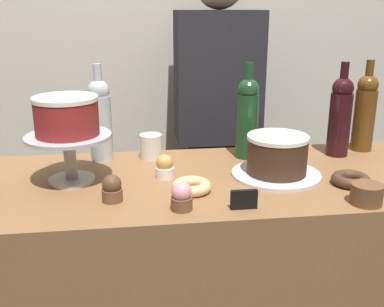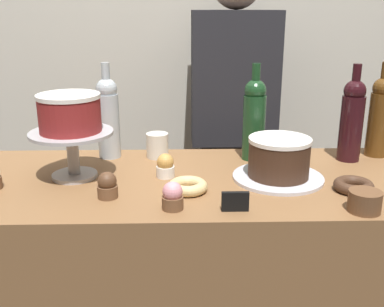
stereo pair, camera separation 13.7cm
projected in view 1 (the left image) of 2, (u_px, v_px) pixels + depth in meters
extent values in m
cube|color=beige|center=(167.00, 32.00, 2.10)|extent=(6.00, 0.05, 2.60)
cube|color=brown|center=(192.00, 305.00, 1.53)|extent=(1.58, 0.60, 0.91)
cylinder|color=#B2B2B7|center=(72.00, 180.00, 1.37)|extent=(0.14, 0.14, 0.01)
cylinder|color=#B2B2B7|center=(70.00, 158.00, 1.34)|extent=(0.04, 0.04, 0.12)
cylinder|color=#B2B2B7|center=(68.00, 136.00, 1.32)|extent=(0.25, 0.25, 0.01)
cylinder|color=maroon|center=(67.00, 118.00, 1.31)|extent=(0.18, 0.18, 0.10)
cylinder|color=white|center=(65.00, 99.00, 1.29)|extent=(0.19, 0.19, 0.01)
cylinder|color=silver|center=(276.00, 174.00, 1.41)|extent=(0.27, 0.27, 0.01)
cylinder|color=#3D2619|center=(277.00, 156.00, 1.39)|extent=(0.18, 0.18, 0.11)
cylinder|color=white|center=(278.00, 137.00, 1.38)|extent=(0.19, 0.19, 0.01)
cylinder|color=#193D1E|center=(247.00, 126.00, 1.56)|extent=(0.08, 0.08, 0.22)
sphere|color=#193D1E|center=(248.00, 89.00, 1.52)|extent=(0.07, 0.07, 0.07)
cylinder|color=#193D1E|center=(249.00, 74.00, 1.51)|extent=(0.03, 0.03, 0.08)
cylinder|color=#5B3814|center=(364.00, 120.00, 1.64)|extent=(0.08, 0.08, 0.22)
sphere|color=#5B3814|center=(368.00, 85.00, 1.60)|extent=(0.07, 0.07, 0.07)
cylinder|color=#5B3814|center=(370.00, 71.00, 1.59)|extent=(0.03, 0.03, 0.08)
cylinder|color=#B2BCC1|center=(101.00, 128.00, 1.53)|extent=(0.08, 0.08, 0.22)
sphere|color=#B2BCC1|center=(98.00, 91.00, 1.49)|extent=(0.07, 0.07, 0.07)
cylinder|color=#B2BCC1|center=(97.00, 75.00, 1.48)|extent=(0.03, 0.03, 0.08)
cylinder|color=black|center=(339.00, 125.00, 1.58)|extent=(0.08, 0.08, 0.22)
sphere|color=black|center=(343.00, 88.00, 1.54)|extent=(0.07, 0.07, 0.07)
cylinder|color=black|center=(344.00, 73.00, 1.53)|extent=(0.03, 0.03, 0.08)
cylinder|color=brown|center=(112.00, 195.00, 1.23)|extent=(0.06, 0.06, 0.03)
sphere|color=brown|center=(112.00, 184.00, 1.22)|extent=(0.05, 0.05, 0.05)
cylinder|color=white|center=(165.00, 172.00, 1.39)|extent=(0.06, 0.06, 0.03)
sphere|color=#CC9347|center=(165.00, 163.00, 1.38)|extent=(0.05, 0.05, 0.05)
cylinder|color=brown|center=(182.00, 203.00, 1.17)|extent=(0.06, 0.06, 0.03)
sphere|color=pink|center=(182.00, 192.00, 1.16)|extent=(0.05, 0.05, 0.05)
torus|color=#472D1E|center=(351.00, 179.00, 1.34)|extent=(0.11, 0.11, 0.03)
torus|color=#E0C17F|center=(192.00, 186.00, 1.29)|extent=(0.11, 0.11, 0.03)
cylinder|color=brown|center=(366.00, 202.00, 1.21)|extent=(0.08, 0.08, 0.01)
cylinder|color=brown|center=(366.00, 198.00, 1.21)|extent=(0.08, 0.08, 0.01)
cylinder|color=brown|center=(367.00, 194.00, 1.21)|extent=(0.08, 0.08, 0.01)
cylinder|color=brown|center=(367.00, 190.00, 1.20)|extent=(0.08, 0.08, 0.01)
cylinder|color=brown|center=(368.00, 186.00, 1.20)|extent=(0.08, 0.08, 0.01)
cube|color=black|center=(244.00, 199.00, 1.17)|extent=(0.07, 0.01, 0.05)
cylinder|color=silver|center=(151.00, 147.00, 1.56)|extent=(0.08, 0.08, 0.08)
cube|color=black|center=(215.00, 225.00, 2.16)|extent=(0.28, 0.18, 0.85)
cube|color=#232328|center=(218.00, 77.00, 1.95)|extent=(0.36, 0.22, 0.55)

